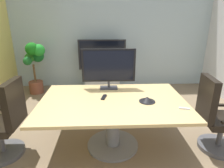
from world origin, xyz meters
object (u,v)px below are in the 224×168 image
at_px(office_chair_right, 216,121).
at_px(conference_phone, 147,100).
at_px(tv_monitor, 109,67).
at_px(wall_display_unit, 102,73).
at_px(potted_plant, 35,62).
at_px(conference_table, 113,111).
at_px(office_chair_left, 5,126).
at_px(remote_control, 104,97).

xyz_separation_m(office_chair_right, conference_phone, (-0.99, 0.05, 0.32)).
bearing_deg(tv_monitor, wall_display_unit, 93.53).
xyz_separation_m(tv_monitor, conference_phone, (0.51, -0.55, -0.33)).
relative_size(tv_monitor, potted_plant, 0.65).
height_order(conference_table, office_chair_left, office_chair_left).
distance_m(conference_table, office_chair_right, 1.46).
bearing_deg(office_chair_right, potted_plant, 60.33).
distance_m(potted_plant, conference_phone, 3.24).
height_order(office_chair_right, remote_control, office_chair_right).
bearing_deg(tv_monitor, conference_phone, -47.25).
xyz_separation_m(conference_table, remote_control, (-0.12, 0.09, 0.18)).
relative_size(conference_table, office_chair_right, 1.84).
distance_m(wall_display_unit, potted_plant, 1.69).
bearing_deg(conference_table, wall_display_unit, 93.84).
bearing_deg(office_chair_left, tv_monitor, 114.76).
height_order(office_chair_left, wall_display_unit, wall_display_unit).
distance_m(conference_table, remote_control, 0.24).
bearing_deg(remote_control, conference_phone, -0.76).
height_order(wall_display_unit, potted_plant, wall_display_unit).
height_order(office_chair_right, conference_phone, office_chair_right).
bearing_deg(wall_display_unit, office_chair_right, -57.66).
height_order(office_chair_left, office_chair_right, same).
bearing_deg(wall_display_unit, conference_table, -86.16).
xyz_separation_m(conference_table, conference_phone, (0.47, -0.07, 0.20)).
distance_m(office_chair_left, wall_display_unit, 2.87).
bearing_deg(conference_table, remote_control, 143.55).
bearing_deg(potted_plant, office_chair_right, -35.88).
bearing_deg(tv_monitor, remote_control, -101.59).
distance_m(office_chair_left, office_chair_right, 2.90).
bearing_deg(wall_display_unit, tv_monitor, -86.47).
bearing_deg(wall_display_unit, conference_phone, -75.86).
distance_m(tv_monitor, potted_plant, 2.51).
bearing_deg(conference_table, office_chair_right, -4.77).
distance_m(conference_table, office_chair_left, 1.46).
height_order(conference_table, potted_plant, potted_plant).
bearing_deg(conference_phone, office_chair_right, -3.06).
bearing_deg(conference_phone, potted_plant, 134.61).
bearing_deg(wall_display_unit, office_chair_left, -116.66).
xyz_separation_m(potted_plant, remote_control, (1.69, -2.15, -0.03)).
relative_size(conference_table, tv_monitor, 2.39).
xyz_separation_m(conference_table, wall_display_unit, (-0.16, 2.43, -0.13)).
relative_size(conference_phone, remote_control, 1.29).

